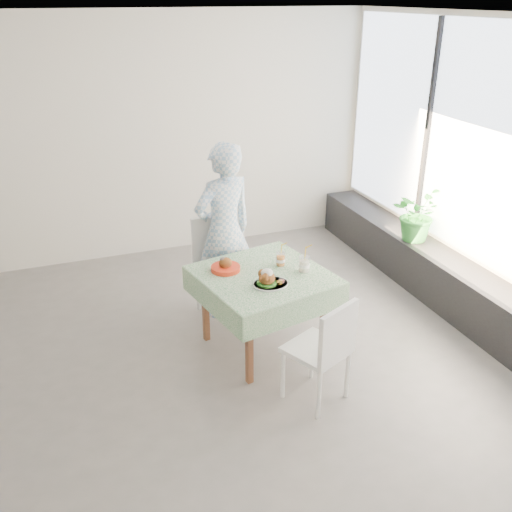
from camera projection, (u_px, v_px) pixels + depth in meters
name	position (u px, v px, depth m)	size (l,w,h in m)	color
floor	(183.00, 364.00, 4.96)	(6.00, 6.00, 0.00)	#64615F
ceiling	(161.00, 16.00, 3.79)	(6.00, 6.00, 0.00)	white
wall_back	(123.00, 141.00, 6.50)	(6.00, 0.02, 2.80)	silver
wall_front	(319.00, 421.00, 2.25)	(6.00, 0.02, 2.80)	silver
wall_right	(487.00, 174.00, 5.34)	(0.02, 5.00, 2.80)	silver
window_pane	(489.00, 148.00, 5.22)	(0.01, 4.80, 2.18)	#D1E0F9
window_ledge	(452.00, 286.00, 5.76)	(0.40, 4.80, 0.50)	black
cafe_table	(263.00, 302.00, 5.02)	(1.23, 1.23, 0.74)	brown
chair_far	(221.00, 288.00, 5.60)	(0.50, 0.50, 0.99)	white
chair_near	(317.00, 369.00, 4.44)	(0.56, 0.56, 0.89)	white
diner	(224.00, 232.00, 5.44)	(0.63, 0.42, 1.74)	#86B1D6
main_dish	(269.00, 280.00, 4.69)	(0.30, 0.30, 0.15)	white
juice_cup_orange	(281.00, 259.00, 5.04)	(0.09, 0.09, 0.24)	white
juice_cup_lemonade	(304.00, 265.00, 4.92)	(0.10, 0.10, 0.28)	white
second_dish	(226.00, 267.00, 4.95)	(0.26, 0.26, 0.12)	red
potted_plant	(416.00, 213.00, 6.09)	(0.53, 0.46, 0.59)	#2B832D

